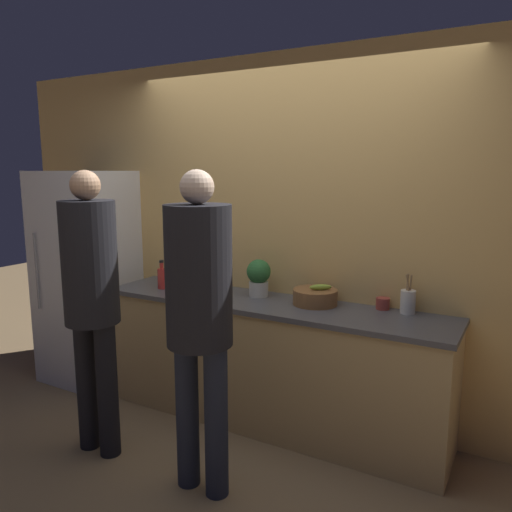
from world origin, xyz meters
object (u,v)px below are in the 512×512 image
at_px(utensil_crock, 408,301).
at_px(cup_red, 383,303).
at_px(person_center, 199,305).
at_px(bottle_red, 162,277).
at_px(bottle_green, 187,275).
at_px(cup_yellow, 198,280).
at_px(person_left, 91,291).
at_px(refrigerator, 88,277).
at_px(fruit_bowl, 315,297).
at_px(potted_plant, 259,276).

bearing_deg(utensil_crock, cup_red, 173.64).
relative_size(person_center, bottle_red, 8.15).
distance_m(bottle_green, cup_red, 1.57).
relative_size(utensil_crock, cup_yellow, 3.23).
bearing_deg(person_left, refrigerator, 139.25).
relative_size(person_center, bottle_green, 10.28).
bearing_deg(bottle_red, fruit_bowl, 7.41).
distance_m(person_center, bottle_red, 1.23).
height_order(person_left, cup_yellow, person_left).
bearing_deg(cup_red, bottle_green, -178.77).
height_order(fruit_bowl, utensil_crock, utensil_crock).
distance_m(person_center, cup_yellow, 1.30).
bearing_deg(bottle_red, potted_plant, 11.80).
relative_size(bottle_green, cup_yellow, 2.23).
xyz_separation_m(person_left, cup_red, (1.51, 1.07, -0.13)).
distance_m(refrigerator, bottle_green, 0.92).
bearing_deg(bottle_green, fruit_bowl, -3.89).
xyz_separation_m(utensil_crock, potted_plant, (-1.03, -0.09, 0.07)).
bearing_deg(cup_yellow, person_center, -53.66).
xyz_separation_m(utensil_crock, cup_yellow, (-1.63, -0.01, -0.04)).
xyz_separation_m(refrigerator, cup_red, (2.46, 0.25, 0.04)).
distance_m(person_left, cup_yellow, 1.05).
distance_m(fruit_bowl, cup_yellow, 1.04).
height_order(utensil_crock, bottle_red, utensil_crock).
relative_size(refrigerator, bottle_green, 10.19).
relative_size(bottle_red, potted_plant, 0.82).
bearing_deg(cup_yellow, fruit_bowl, -4.70).
relative_size(person_center, cup_red, 20.31).
xyz_separation_m(person_left, person_center, (0.81, 0.00, 0.02)).
relative_size(cup_yellow, cup_red, 0.89).
distance_m(refrigerator, bottle_red, 0.83).
relative_size(fruit_bowl, bottle_red, 1.36).
relative_size(person_left, bottle_green, 10.25).
distance_m(person_left, potted_plant, 1.15).
xyz_separation_m(bottle_green, cup_red, (1.57, 0.03, -0.03)).
xyz_separation_m(utensil_crock, bottle_green, (-1.73, -0.02, -0.01)).
bearing_deg(bottle_green, cup_yellow, 4.59).
bearing_deg(person_left, bottle_red, 98.41).
bearing_deg(utensil_crock, bottle_green, -179.49).
height_order(person_left, bottle_green, person_left).
bearing_deg(person_center, bottle_green, 129.96).
height_order(refrigerator, potted_plant, refrigerator).
xyz_separation_m(fruit_bowl, bottle_green, (-1.13, 0.08, 0.01)).
height_order(bottle_green, potted_plant, potted_plant).
xyz_separation_m(person_left, fruit_bowl, (1.08, 0.96, -0.12)).
distance_m(cup_red, potted_plant, 0.88).
height_order(bottle_red, potted_plant, potted_plant).
bearing_deg(cup_red, cup_yellow, -179.00).
height_order(person_left, cup_red, person_left).
bearing_deg(cup_red, bottle_red, -170.71).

